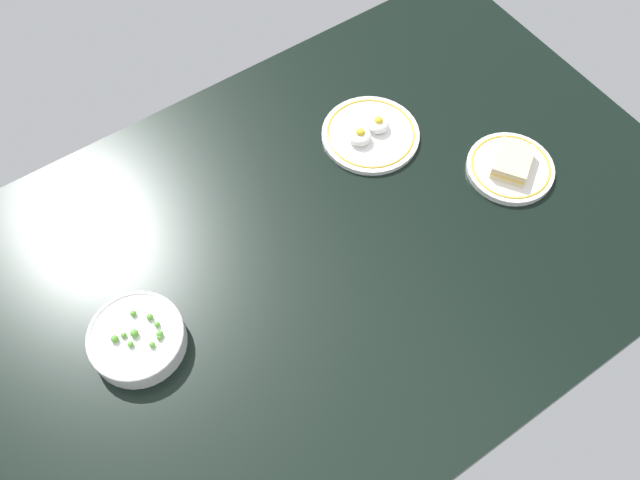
% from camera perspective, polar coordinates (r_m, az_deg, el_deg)
% --- Properties ---
extents(dining_table, '(1.54, 0.99, 0.04)m').
position_cam_1_polar(dining_table, '(1.37, 0.00, -0.85)').
color(dining_table, black).
rests_on(dining_table, ground).
extents(plate_eggs, '(0.21, 0.21, 0.05)m').
position_cam_1_polar(plate_eggs, '(1.50, 4.25, 8.93)').
color(plate_eggs, white).
rests_on(plate_eggs, dining_table).
extents(plate_sandwich, '(0.19, 0.19, 0.05)m').
position_cam_1_polar(plate_sandwich, '(1.50, 15.77, 5.99)').
color(plate_sandwich, white).
rests_on(plate_sandwich, dining_table).
extents(bowl_peas, '(0.18, 0.18, 0.06)m').
position_cam_1_polar(bowl_peas, '(1.28, -15.14, -8.02)').
color(bowl_peas, white).
rests_on(bowl_peas, dining_table).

